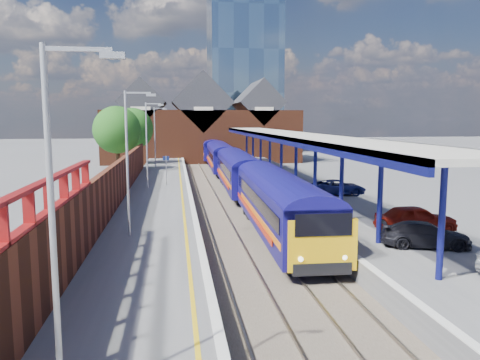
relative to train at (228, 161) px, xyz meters
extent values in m
plane|color=#5B5B5E|center=(-1.49, -3.23, -2.12)|extent=(240.00, 240.00, 0.00)
cube|color=#473D33|center=(-1.49, -13.23, -2.09)|extent=(6.00, 76.00, 0.06)
cube|color=slate|center=(-3.71, -13.23, -2.00)|extent=(0.07, 76.00, 0.14)
cube|color=slate|center=(-2.27, -13.23, -2.00)|extent=(0.07, 76.00, 0.14)
cube|color=slate|center=(-0.71, -13.23, -2.00)|extent=(0.07, 76.00, 0.14)
cube|color=slate|center=(0.73, -13.23, -2.00)|extent=(0.07, 76.00, 0.14)
cube|color=#565659|center=(-6.99, -13.23, -1.62)|extent=(5.00, 76.00, 1.00)
cube|color=#565659|center=(4.51, -13.23, -1.62)|extent=(6.00, 76.00, 1.00)
cube|color=silver|center=(-4.64, -13.23, -1.10)|extent=(0.30, 76.00, 0.05)
cube|color=silver|center=(1.66, -13.23, -1.10)|extent=(0.30, 76.00, 0.05)
cube|color=yellow|center=(-5.24, -13.23, -1.12)|extent=(0.14, 76.00, 0.01)
cube|color=navy|center=(0.01, -24.78, -0.22)|extent=(3.20, 16.07, 2.50)
cube|color=navy|center=(0.01, -24.78, 1.03)|extent=(3.20, 16.07, 0.60)
cube|color=navy|center=(0.01, -8.18, -0.22)|extent=(3.20, 16.07, 2.50)
cube|color=navy|center=(0.01, -8.18, 1.03)|extent=(3.20, 16.07, 0.60)
cube|color=navy|center=(0.01, 8.42, -0.22)|extent=(3.20, 16.07, 2.50)
cube|color=navy|center=(0.01, 8.42, 1.03)|extent=(3.20, 16.07, 0.60)
cube|color=navy|center=(0.01, 25.02, -0.22)|extent=(3.20, 16.07, 2.50)
cube|color=navy|center=(0.01, 25.02, 1.03)|extent=(3.20, 16.07, 0.60)
cube|color=black|center=(-1.41, 0.12, 0.23)|extent=(0.04, 60.54, 0.70)
cube|color=orange|center=(-1.42, 0.12, -0.57)|extent=(0.03, 55.27, 0.30)
cube|color=red|center=(-1.43, 0.12, -0.82)|extent=(0.03, 55.27, 0.30)
cube|color=#F2B20C|center=(0.01, -32.70, -0.42)|extent=(2.83, 0.37, 2.10)
cube|color=black|center=(0.01, -32.80, 0.43)|extent=(2.30, 0.22, 0.90)
cube|color=black|center=(0.01, -30.38, -1.82)|extent=(2.00, 2.40, 0.60)
cube|color=black|center=(0.01, 30.62, -1.82)|extent=(2.00, 2.40, 0.60)
cylinder|color=#0E1052|center=(3.51, -35.23, 0.98)|extent=(0.24, 0.24, 4.20)
cylinder|color=#0E1052|center=(3.51, -30.23, 0.98)|extent=(0.24, 0.24, 4.20)
cylinder|color=#0E1052|center=(3.51, -25.23, 0.98)|extent=(0.24, 0.24, 4.20)
cylinder|color=#0E1052|center=(3.51, -20.23, 0.98)|extent=(0.24, 0.24, 4.20)
cylinder|color=#0E1052|center=(3.51, -15.23, 0.98)|extent=(0.24, 0.24, 4.20)
cylinder|color=#0E1052|center=(3.51, -10.23, 0.98)|extent=(0.24, 0.24, 4.20)
cylinder|color=#0E1052|center=(3.51, -5.23, 0.98)|extent=(0.24, 0.24, 4.20)
cylinder|color=#0E1052|center=(3.51, -0.23, 0.98)|extent=(0.24, 0.24, 4.20)
cylinder|color=#0E1052|center=(3.51, 4.77, 0.98)|extent=(0.24, 0.24, 4.20)
cylinder|color=#0E1052|center=(3.51, 9.77, 0.98)|extent=(0.24, 0.24, 4.20)
cube|color=beige|center=(4.01, -11.23, 3.23)|extent=(4.50, 52.00, 0.25)
cube|color=#0E1052|center=(1.86, -11.23, 3.08)|extent=(0.20, 52.00, 0.55)
cube|color=#0E1052|center=(6.16, -11.23, 3.08)|extent=(0.20, 52.00, 0.55)
cylinder|color=#A5A8AA|center=(-7.99, -41.23, 2.38)|extent=(0.12, 0.12, 7.00)
cube|color=#A5A8AA|center=(-7.39, -41.23, 5.78)|extent=(1.20, 0.08, 0.08)
cube|color=#A5A8AA|center=(-6.79, -41.23, 5.68)|extent=(0.45, 0.18, 0.12)
cylinder|color=#A5A8AA|center=(-7.99, -27.23, 2.38)|extent=(0.12, 0.12, 7.00)
cube|color=#A5A8AA|center=(-7.39, -27.23, 5.78)|extent=(1.20, 0.08, 0.08)
cube|color=#A5A8AA|center=(-6.79, -27.23, 5.68)|extent=(0.45, 0.18, 0.12)
cylinder|color=#A5A8AA|center=(-7.99, -11.23, 2.38)|extent=(0.12, 0.12, 7.00)
cube|color=#A5A8AA|center=(-7.39, -11.23, 5.78)|extent=(1.20, 0.08, 0.08)
cube|color=#A5A8AA|center=(-6.79, -11.23, 5.68)|extent=(0.45, 0.18, 0.12)
cylinder|color=#A5A8AA|center=(-7.99, 4.77, 2.38)|extent=(0.12, 0.12, 7.00)
cube|color=#A5A8AA|center=(-7.39, 4.77, 5.78)|extent=(1.20, 0.08, 0.08)
cube|color=#A5A8AA|center=(-6.79, 4.77, 5.68)|extent=(0.45, 0.18, 0.12)
cylinder|color=#A5A8AA|center=(-6.49, -9.23, 0.13)|extent=(0.08, 0.08, 2.50)
cube|color=#0C194C|center=(-6.49, -9.23, 1.18)|extent=(0.55, 0.06, 0.35)
cube|color=#572717|center=(-9.59, -19.23, 0.28)|extent=(0.35, 50.00, 2.80)
cube|color=maroon|center=(-9.59, -36.23, 2.68)|extent=(0.30, 15.00, 0.12)
cube|color=maroon|center=(-9.59, -36.23, 1.73)|extent=(0.30, 15.00, 0.12)
cube|color=maroon|center=(-9.59, -39.23, 2.18)|extent=(0.30, 0.12, 1.00)
cube|color=maroon|center=(-9.59, -37.23, 2.18)|extent=(0.30, 0.12, 1.00)
cube|color=maroon|center=(-9.59, -35.23, 2.18)|extent=(0.30, 0.12, 1.00)
cube|color=maroon|center=(-9.59, -33.23, 2.18)|extent=(0.30, 0.12, 1.00)
cube|color=maroon|center=(-9.59, -31.23, 2.18)|extent=(0.30, 0.12, 1.00)
cube|color=maroon|center=(-9.59, -29.23, 2.18)|extent=(0.30, 0.12, 1.00)
cube|color=#572717|center=(-1.49, 24.77, 1.88)|extent=(30.00, 12.00, 8.00)
cube|color=#232328|center=(-10.49, 24.77, 7.08)|extent=(7.13, 12.00, 7.13)
cube|color=#232328|center=(-1.49, 24.77, 7.08)|extent=(9.16, 12.00, 9.16)
cube|color=#232328|center=(7.51, 24.77, 7.08)|extent=(7.13, 12.00, 7.13)
cube|color=beige|center=(-10.49, 18.72, 6.08)|extent=(2.80, 0.15, 0.50)
cube|color=beige|center=(-1.49, 18.72, 6.08)|extent=(2.80, 0.15, 0.50)
cube|color=beige|center=(7.51, 18.72, 6.08)|extent=(2.80, 0.15, 0.50)
cube|color=slate|center=(8.51, 46.77, 17.88)|extent=(14.00, 14.00, 40.00)
cylinder|color=#382314|center=(-11.99, 2.77, -0.12)|extent=(0.44, 0.44, 4.00)
sphere|color=#1C4F15|center=(-11.99, 2.77, 3.38)|extent=(5.20, 5.20, 5.20)
sphere|color=#1C4F15|center=(-11.19, 2.27, 2.68)|extent=(3.20, 3.20, 3.20)
cylinder|color=#382314|center=(-10.99, 10.77, -0.12)|extent=(0.44, 0.44, 4.00)
sphere|color=#1C4F15|center=(-10.99, 10.77, 3.38)|extent=(5.20, 5.20, 5.20)
sphere|color=#1C4F15|center=(-10.19, 10.27, 2.68)|extent=(3.20, 3.20, 3.20)
imported|color=maroon|center=(6.25, -28.49, -0.43)|extent=(4.09, 1.76, 1.38)
imported|color=black|center=(5.27, -31.16, -0.56)|extent=(4.14, 2.59, 1.12)
imported|color=navy|center=(6.45, -16.60, -0.55)|extent=(4.29, 2.38, 1.13)
camera|label=1|loc=(-5.71, -50.13, 4.54)|focal=35.00mm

